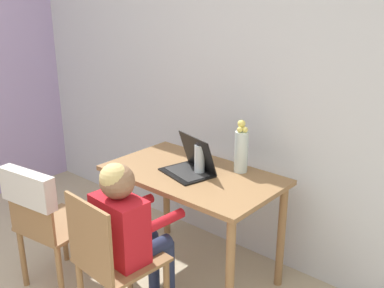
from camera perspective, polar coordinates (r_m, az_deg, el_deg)
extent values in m
cube|color=silver|center=(2.99, 7.24, 8.28)|extent=(6.40, 0.05, 2.50)
cube|color=olive|center=(2.79, 0.09, -3.95)|extent=(1.09, 0.64, 0.03)
cylinder|color=olive|center=(3.11, -10.27, -9.19)|extent=(0.05, 0.05, 0.70)
cylinder|color=olive|center=(2.52, 4.83, -16.38)|extent=(0.05, 0.05, 0.70)
cylinder|color=olive|center=(3.43, -3.28, -6.06)|extent=(0.05, 0.05, 0.70)
cylinder|color=olive|center=(2.90, 11.25, -11.44)|extent=(0.05, 0.05, 0.70)
cube|color=olive|center=(2.56, -8.89, -14.26)|extent=(0.43, 0.43, 0.02)
cube|color=olive|center=(2.36, -12.95, -11.62)|extent=(0.38, 0.04, 0.40)
cylinder|color=olive|center=(2.87, -7.97, -15.13)|extent=(0.04, 0.04, 0.40)
cube|color=olive|center=(2.97, -16.52, -9.76)|extent=(0.45, 0.45, 0.02)
cube|color=olive|center=(2.77, -19.89, -7.40)|extent=(0.38, 0.07, 0.40)
cylinder|color=olive|center=(3.06, -11.55, -12.93)|extent=(0.04, 0.04, 0.40)
cylinder|color=olive|center=(3.28, -15.92, -10.98)|extent=(0.04, 0.04, 0.40)
cylinder|color=olive|center=(2.87, -16.40, -15.74)|extent=(0.04, 0.04, 0.40)
cylinder|color=olive|center=(3.11, -20.68, -13.39)|extent=(0.04, 0.04, 0.40)
cube|color=beige|center=(2.73, -20.16, -5.30)|extent=(0.40, 0.13, 0.20)
cube|color=red|center=(2.46, -9.12, -10.54)|extent=(0.32, 0.20, 0.36)
sphere|color=#936B4C|center=(2.33, -9.47, -4.71)|extent=(0.18, 0.18, 0.18)
sphere|color=#D8BC72|center=(2.32, -9.80, -4.29)|extent=(0.16, 0.16, 0.16)
cylinder|color=navy|center=(2.57, -5.39, -13.30)|extent=(0.11, 0.29, 0.09)
cylinder|color=navy|center=(2.66, -7.37, -12.12)|extent=(0.11, 0.29, 0.09)
cylinder|color=navy|center=(2.77, -2.94, -16.14)|extent=(0.07, 0.07, 0.42)
cylinder|color=navy|center=(2.85, -4.90, -14.96)|extent=(0.07, 0.07, 0.42)
cylinder|color=red|center=(2.47, -3.33, -9.63)|extent=(0.07, 0.24, 0.06)
cylinder|color=red|center=(2.65, -7.18, -7.65)|extent=(0.07, 0.24, 0.06)
cube|color=black|center=(2.77, -0.68, -3.68)|extent=(0.35, 0.30, 0.01)
cube|color=#2D2D2D|center=(2.77, -0.68, -3.56)|extent=(0.30, 0.22, 0.00)
cube|color=black|center=(2.77, 0.69, -1.11)|extent=(0.32, 0.15, 0.22)
cube|color=#19284C|center=(2.77, 0.75, -1.07)|extent=(0.28, 0.13, 0.20)
cylinder|color=silver|center=(2.77, 6.26, -0.99)|extent=(0.08, 0.08, 0.26)
cylinder|color=#3D7A38|center=(2.76, 6.66, -0.39)|extent=(0.01, 0.01, 0.22)
sphere|color=#EFDB66|center=(2.72, 6.75, 1.82)|extent=(0.04, 0.04, 0.04)
cylinder|color=#3D7A38|center=(2.78, 6.21, 0.08)|extent=(0.01, 0.01, 0.25)
sphere|color=#EFDB66|center=(2.74, 6.31, 2.57)|extent=(0.05, 0.05, 0.05)
cylinder|color=#3D7A38|center=(2.75, 6.00, -0.41)|extent=(0.01, 0.01, 0.22)
sphere|color=#EFDB66|center=(2.72, 6.08, 1.82)|extent=(0.03, 0.03, 0.03)
cylinder|color=silver|center=(2.74, 0.97, -1.96)|extent=(0.06, 0.06, 0.19)
cylinder|color=#262628|center=(2.70, 0.98, 0.09)|extent=(0.04, 0.04, 0.02)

